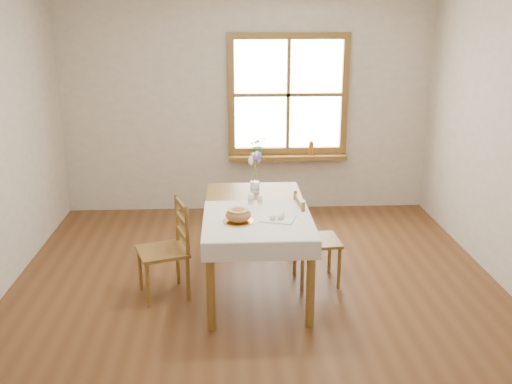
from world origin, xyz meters
TOP-DOWN VIEW (x-y plane):
  - ground at (0.00, 0.00)m, footprint 5.00×5.00m
  - room_walls at (0.00, 0.00)m, footprint 4.60×5.10m
  - window at (0.50, 2.47)m, footprint 1.46×0.08m
  - window_sill at (0.50, 2.40)m, footprint 1.46×0.20m
  - dining_table at (0.00, 0.30)m, footprint 0.90×1.60m
  - table_linen at (0.00, -0.00)m, footprint 0.91×0.99m
  - chair_left at (-0.82, 0.15)m, footprint 0.53×0.52m
  - chair_right at (0.56, 0.35)m, footprint 0.44×0.43m
  - bread_plate at (-0.16, -0.07)m, footprint 0.26×0.26m
  - bread_loaf at (-0.16, -0.07)m, footprint 0.21×0.21m
  - egg_napkin at (0.17, -0.02)m, footprint 0.33×0.30m
  - eggs at (0.17, -0.02)m, footprint 0.25×0.24m
  - salt_shaker at (-0.04, 0.39)m, footprint 0.07×0.07m
  - pepper_shaker at (0.04, 0.38)m, footprint 0.05×0.05m
  - flower_vase at (0.01, 0.77)m, footprint 0.11×0.11m
  - lavender_bouquet at (0.01, 0.77)m, footprint 0.16×0.16m
  - potted_plant at (0.14, 2.40)m, footprint 0.22×0.24m
  - amber_bottle at (0.79, 2.40)m, footprint 0.07×0.07m

SIDE VIEW (x-z plane):
  - ground at x=0.00m, z-range 0.00..0.00m
  - chair_right at x=0.56m, z-range 0.00..0.84m
  - chair_left at x=-0.82m, z-range 0.00..0.87m
  - dining_table at x=0.00m, z-range 0.29..1.04m
  - window_sill at x=0.50m, z-range 0.66..0.71m
  - table_linen at x=0.00m, z-range 0.75..0.76m
  - egg_napkin at x=0.17m, z-range 0.76..0.77m
  - bread_plate at x=-0.16m, z-range 0.76..0.77m
  - eggs at x=0.17m, z-range 0.77..0.82m
  - flower_vase at x=0.01m, z-range 0.75..0.85m
  - amber_bottle at x=0.79m, z-range 0.71..0.89m
  - pepper_shaker at x=0.04m, z-range 0.76..0.85m
  - potted_plant at x=0.14m, z-range 0.71..0.90m
  - salt_shaker at x=-0.04m, z-range 0.76..0.87m
  - bread_loaf at x=-0.16m, z-range 0.77..0.89m
  - lavender_bouquet at x=0.01m, z-range 0.85..1.14m
  - window at x=0.50m, z-range 0.72..2.18m
  - room_walls at x=0.00m, z-range 0.38..3.03m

